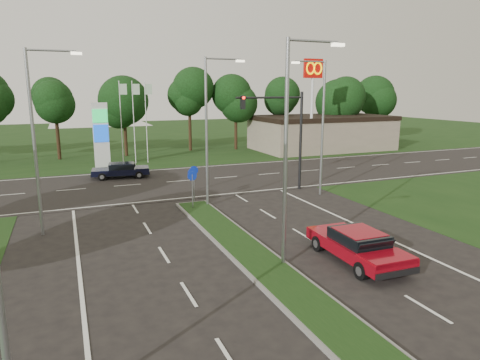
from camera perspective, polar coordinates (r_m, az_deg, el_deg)
name	(u,v)px	position (r m, az deg, el deg)	size (l,w,h in m)	color
ground	(359,350)	(13.20, 15.61, -20.97)	(160.00, 160.00, 0.00)	black
verge_far	(118,141)	(64.38, -15.90, 5.07)	(160.00, 50.00, 0.02)	black
cross_road	(166,182)	(34.10, -9.79, -0.30)	(160.00, 12.00, 0.02)	black
median_kerb	(290,288)	(16.06, 6.63, -14.07)	(2.00, 26.00, 0.12)	slate
commercial_building	(322,133)	(53.49, 10.84, 6.18)	(16.00, 9.00, 4.00)	gray
streetlight_median_near	(290,142)	(16.81, 6.73, 4.99)	(2.53, 0.22, 9.00)	gray
streetlight_median_far	(210,124)	(25.97, -4.08, 7.42)	(2.53, 0.22, 9.00)	gray
streetlight_left_near	(0,202)	(8.90, -29.39, -2.55)	(2.53, 0.22, 9.00)	gray
streetlight_left_far	(38,133)	(22.71, -25.35, 5.70)	(2.53, 0.22, 9.00)	gray
streetlight_right_far	(320,121)	(29.36, 10.66, 7.75)	(2.53, 0.22, 9.00)	gray
traffic_signal	(285,126)	(30.29, 5.99, 7.20)	(5.10, 0.42, 7.00)	black
median_signs	(193,179)	(26.53, -6.30, 0.13)	(1.16, 1.76, 2.38)	gray
gas_pylon	(103,133)	(41.95, -17.77, 5.97)	(5.80, 1.26, 8.00)	silver
mcdonalds_sign	(313,82)	(47.72, 9.69, 12.77)	(2.20, 0.47, 10.40)	silver
treeline_far	(133,93)	(49.06, -14.13, 11.20)	(6.00, 6.00, 9.90)	black
red_sedan	(357,245)	(18.76, 15.39, -8.32)	(2.20, 5.01, 1.36)	maroon
navy_sedan	(121,170)	(36.52, -15.59, 1.30)	(4.71, 2.42, 1.24)	black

